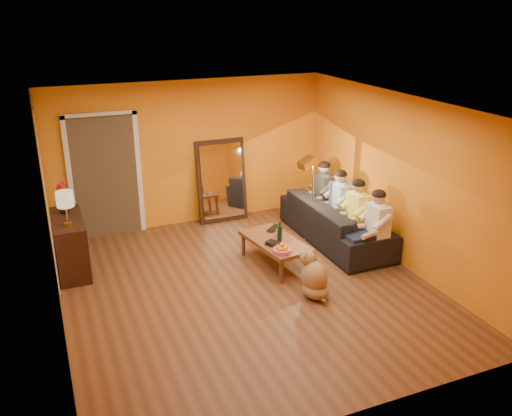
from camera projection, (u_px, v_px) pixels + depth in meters
name	position (u px, v px, depth m)	size (l,w,h in m)	color
room_shell	(237.00, 195.00, 7.60)	(5.00, 5.50, 2.60)	brown
white_accent	(44.00, 187.00, 7.90)	(0.02, 1.90, 2.58)	white
doorway_recess	(104.00, 175.00, 9.28)	(1.06, 0.30, 2.10)	#3F2D19
door_jamb_left	(70.00, 181.00, 8.97)	(0.08, 0.06, 2.20)	white
door_jamb_right	(139.00, 174.00, 9.38)	(0.08, 0.06, 2.20)	white
door_header	(99.00, 115.00, 8.79)	(1.22, 0.06, 0.08)	white
mirror_frame	(222.00, 181.00, 9.94)	(0.92, 0.06, 1.52)	#321B10
mirror_glass	(222.00, 181.00, 9.91)	(0.78, 0.02, 1.36)	white
sideboard	(70.00, 244.00, 8.13)	(0.44, 1.18, 0.85)	#321B10
table_lamp	(66.00, 209.00, 7.63)	(0.24, 0.24, 0.51)	beige
sofa	(335.00, 221.00, 9.16)	(0.95, 2.42, 0.71)	black
coffee_table	(275.00, 252.00, 8.37)	(0.62, 1.22, 0.42)	brown
floor_lamp	(312.00, 200.00, 9.10)	(0.30, 0.24, 1.44)	gold
dog	(314.00, 274.00, 7.44)	(0.36, 0.56, 0.66)	#A96B4C
person_far_left	(377.00, 228.00, 8.26)	(0.70, 0.44, 1.22)	silver
person_mid_left	(358.00, 215.00, 8.73)	(0.70, 0.44, 1.22)	#FDFE54
person_mid_right	(340.00, 204.00, 9.21)	(0.70, 0.44, 1.22)	#99BEEC
person_far_right	(324.00, 194.00, 9.68)	(0.70, 0.44, 1.22)	#36373B
fruit_bowl	(282.00, 248.00, 7.84)	(0.26, 0.26, 0.16)	#DE4E78
wine_bottle	(280.00, 231.00, 8.21)	(0.07, 0.07, 0.31)	black
tumbler	(279.00, 233.00, 8.42)	(0.11, 0.11, 0.10)	#B27F3F
laptop	(276.00, 229.00, 8.66)	(0.32, 0.20, 0.03)	black
book_lower	(270.00, 246.00, 8.05)	(0.16, 0.22, 0.02)	#321B10
book_mid	(270.00, 245.00, 8.06)	(0.17, 0.23, 0.02)	red
book_upper	(270.00, 244.00, 8.03)	(0.16, 0.21, 0.02)	black
vase	(65.00, 207.00, 8.16)	(0.17, 0.17, 0.18)	#321B10
flowers	(62.00, 189.00, 8.06)	(0.17, 0.17, 0.51)	red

